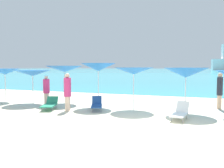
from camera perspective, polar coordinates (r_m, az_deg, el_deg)
ground_plane at (r=18.75m, az=14.53°, el=-3.12°), size 50.00×100.00×0.30m
ocean_water at (r=237.69m, az=19.68°, el=3.36°), size 650.00×440.00×0.02m
umbrella_0 at (r=16.29m, az=-24.98°, el=2.78°), size 1.97×1.97×2.10m
umbrella_1 at (r=14.74m, az=-19.06°, el=2.56°), size 2.35×2.35×2.01m
umbrella_2 at (r=14.36m, az=-11.66°, el=3.68°), size 2.44×2.44×2.27m
umbrella_3 at (r=12.84m, az=-3.41°, el=4.16°), size 2.09×2.09×2.40m
umbrella_4 at (r=11.96m, az=5.36°, el=3.24°), size 2.15×2.15×2.17m
umbrella_5 at (r=11.47m, az=17.81°, el=2.69°), size 2.20×2.20×2.16m
lounge_chair_1 at (r=10.10m, az=16.48°, el=-6.74°), size 0.74×1.44×0.70m
lounge_chair_4 at (r=12.40m, az=-15.13°, el=-4.80°), size 1.05×1.56×0.60m
lounge_chair_5 at (r=11.79m, az=-3.81°, el=-5.03°), size 0.98×1.41×0.67m
beachgoer_0 at (r=13.20m, az=25.10°, el=-1.23°), size 0.29×0.29×1.89m
beachgoer_1 at (r=11.69m, az=-10.96°, el=-1.71°), size 0.36×0.36×1.88m
beachgoer_3 at (r=14.18m, az=-15.92°, el=-1.25°), size 0.38×0.38×1.69m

